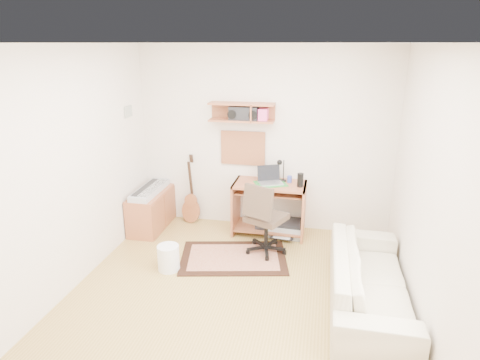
% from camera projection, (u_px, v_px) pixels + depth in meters
% --- Properties ---
extents(floor, '(3.60, 4.00, 0.01)m').
position_uv_depth(floor, '(234.00, 301.00, 4.39)').
color(floor, '#B1904A').
rests_on(floor, ground).
extents(ceiling, '(3.60, 4.00, 0.01)m').
position_uv_depth(ceiling, '(232.00, 42.00, 3.56)').
color(ceiling, white).
rests_on(ceiling, ground).
extents(back_wall, '(3.60, 0.01, 2.60)m').
position_uv_depth(back_wall, '(264.00, 140.00, 5.84)').
color(back_wall, silver).
rests_on(back_wall, ground).
extents(left_wall, '(0.01, 4.00, 2.60)m').
position_uv_depth(left_wall, '(65.00, 174.00, 4.32)').
color(left_wall, silver).
rests_on(left_wall, ground).
extents(right_wall, '(0.01, 4.00, 2.60)m').
position_uv_depth(right_wall, '(433.00, 199.00, 3.63)').
color(right_wall, silver).
rests_on(right_wall, ground).
extents(wall_shelf, '(0.90, 0.25, 0.26)m').
position_uv_depth(wall_shelf, '(242.00, 112.00, 5.65)').
color(wall_shelf, '#AA5F3C').
rests_on(wall_shelf, back_wall).
extents(cork_board, '(0.64, 0.03, 0.49)m').
position_uv_depth(cork_board, '(243.00, 148.00, 5.91)').
color(cork_board, '#A77853').
rests_on(cork_board, back_wall).
extents(wall_photo, '(0.02, 0.20, 0.15)m').
position_uv_depth(wall_photo, '(128.00, 111.00, 5.58)').
color(wall_photo, '#4C8CBF').
rests_on(wall_photo, left_wall).
extents(desk, '(1.00, 0.55, 0.75)m').
position_uv_depth(desk, '(269.00, 208.00, 5.84)').
color(desk, '#AA5F3C').
rests_on(desk, floor).
extents(laptop, '(0.42, 0.42, 0.24)m').
position_uv_depth(laptop, '(271.00, 176.00, 5.67)').
color(laptop, silver).
rests_on(laptop, desk).
extents(speaker, '(0.08, 0.08, 0.19)m').
position_uv_depth(speaker, '(300.00, 180.00, 5.57)').
color(speaker, black).
rests_on(speaker, desk).
extents(desk_lamp, '(0.11, 0.11, 0.32)m').
position_uv_depth(desk_lamp, '(284.00, 170.00, 5.77)').
color(desk_lamp, black).
rests_on(desk_lamp, desk).
extents(pencil_cup, '(0.07, 0.07, 0.09)m').
position_uv_depth(pencil_cup, '(290.00, 179.00, 5.75)').
color(pencil_cup, '#3645A4').
rests_on(pencil_cup, desk).
extents(boombox, '(0.39, 0.18, 0.20)m').
position_uv_depth(boombox, '(244.00, 114.00, 5.64)').
color(boombox, black).
rests_on(boombox, wall_shelf).
extents(rug, '(1.48, 1.14, 0.02)m').
position_uv_depth(rug, '(234.00, 257.00, 5.25)').
color(rug, tan).
rests_on(rug, floor).
extents(task_chair, '(0.66, 0.66, 0.97)m').
position_uv_depth(task_chair, '(266.00, 218.00, 5.26)').
color(task_chair, '#3E3024').
rests_on(task_chair, floor).
extents(cabinet, '(0.40, 0.90, 0.55)m').
position_uv_depth(cabinet, '(151.00, 210.00, 6.04)').
color(cabinet, '#AA5F3C').
rests_on(cabinet, floor).
extents(music_keyboard, '(0.27, 0.87, 0.08)m').
position_uv_depth(music_keyboard, '(150.00, 190.00, 5.95)').
color(music_keyboard, '#B2B5BA').
rests_on(music_keyboard, cabinet).
extents(guitar, '(0.29, 0.19, 1.04)m').
position_uv_depth(guitar, '(190.00, 190.00, 6.16)').
color(guitar, '#98532F').
rests_on(guitar, floor).
extents(waste_basket, '(0.26, 0.26, 0.31)m').
position_uv_depth(waste_basket, '(169.00, 258.00, 4.95)').
color(waste_basket, white).
rests_on(waste_basket, floor).
extents(printer, '(0.53, 0.43, 0.19)m').
position_uv_depth(printer, '(285.00, 228.00, 5.89)').
color(printer, '#A5A8AA').
rests_on(printer, floor).
extents(sofa, '(0.57, 1.95, 0.76)m').
position_uv_depth(sofa, '(370.00, 271.00, 4.22)').
color(sofa, beige).
rests_on(sofa, floor).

